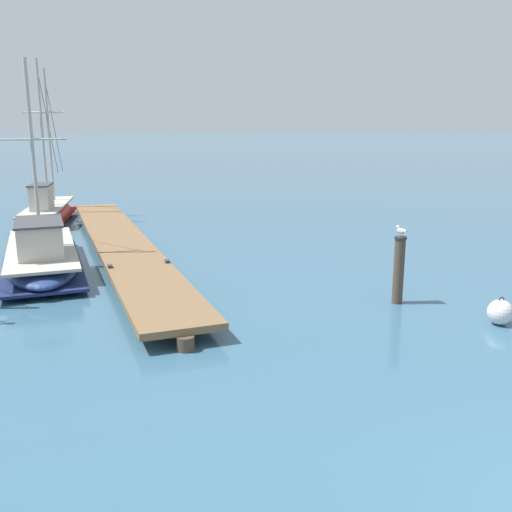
{
  "coord_description": "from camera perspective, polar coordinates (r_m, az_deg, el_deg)",
  "views": [
    {
      "loc": [
        -5.43,
        -3.4,
        4.47
      ],
      "look_at": [
        -1.71,
        8.91,
        1.4
      ],
      "focal_mm": 40.48,
      "sensor_mm": 36.0,
      "label": 1
    }
  ],
  "objects": [
    {
      "name": "fishing_boat_0",
      "position": [
        18.4,
        -20.42,
        0.13
      ],
      "size": [
        2.63,
        7.05,
        6.17
      ],
      "color": "navy",
      "rests_on": "ground"
    },
    {
      "name": "fishing_boat_1",
      "position": [
        26.66,
        -19.95,
        4.14
      ],
      "size": [
        2.48,
        8.53,
        6.93
      ],
      "color": "#AD2823",
      "rests_on": "ground"
    },
    {
      "name": "floating_dock",
      "position": [
        20.06,
        -13.15,
        1.25
      ],
      "size": [
        2.99,
        18.3,
        0.53
      ],
      "color": "brown",
      "rests_on": "ground"
    },
    {
      "name": "mooring_piling",
      "position": [
        14.59,
        13.93,
        -1.24
      ],
      "size": [
        0.3,
        0.3,
        1.68
      ],
      "color": "#4C3D2D",
      "rests_on": "ground"
    },
    {
      "name": "perched_seagull",
      "position": [
        14.38,
        14.15,
        2.44
      ],
      "size": [
        0.18,
        0.38,
        0.27
      ],
      "color": "gold",
      "rests_on": "mooring_piling"
    },
    {
      "name": "mooring_buoy",
      "position": [
        13.96,
        23.0,
        -5.13
      ],
      "size": [
        0.57,
        0.57,
        0.64
      ],
      "color": "silver",
      "rests_on": "ground"
    }
  ]
}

